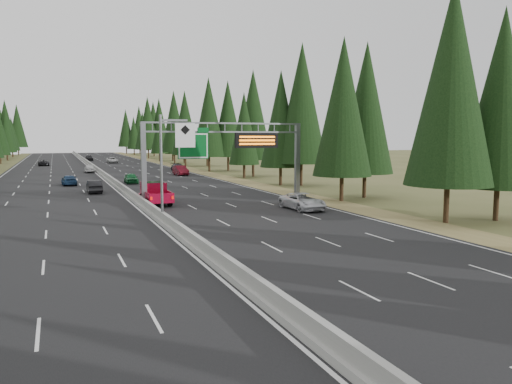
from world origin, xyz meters
The scene contains 18 objects.
ground centered at (0.00, 0.00, 0.00)m, with size 400.00×400.00×0.00m, color #464C23.
road centered at (0.00, 80.00, 0.04)m, with size 32.00×260.00×0.08m, color black.
shoulder_right centered at (17.80, 80.00, 0.03)m, with size 3.60×260.00×0.06m, color olive.
median_barrier centered at (0.00, 80.00, 0.41)m, with size 0.70×260.00×0.85m.
sign_gantry centered at (8.92, 34.88, 5.27)m, with size 16.75×0.98×7.80m.
hov_sign_pole centered at (0.58, 24.97, 4.72)m, with size 2.80×0.50×8.00m.
tree_row_right centered at (21.88, 75.69, 9.70)m, with size 11.74×243.34×18.79m.
silver_minivan centered at (12.87, 27.30, 0.81)m, with size 2.43×5.27×1.46m, color silver.
red_pickup centered at (1.50, 36.21, 1.22)m, with size 2.25×6.31×2.06m.
car_ahead_green centered at (2.49, 58.98, 0.79)m, with size 1.68×4.17×1.42m, color #145729.
car_ahead_dkred centered at (12.37, 71.02, 0.89)m, with size 1.72×4.93×1.62m, color #5B0D18.
car_ahead_dkgrey centered at (14.50, 81.96, 0.77)m, with size 1.94×4.78×1.39m, color black.
car_ahead_white centered at (6.06, 117.56, 0.78)m, with size 2.32×5.04×1.40m, color silver.
car_ahead_far centered at (1.50, 132.52, 0.88)m, with size 1.88×4.68×1.60m, color black.
car_onc_near centered at (-3.16, 48.31, 0.80)m, with size 1.53×4.39×1.45m, color black.
car_onc_blue centered at (-5.59, 59.31, 0.74)m, with size 1.86×4.57×1.32m, color navy.
car_onc_white centered at (-1.50, 83.69, 0.82)m, with size 1.75×4.35×1.48m, color #B5B5B5.
car_onc_far centered at (-9.62, 110.71, 0.77)m, with size 2.30×4.99×1.39m, color black.
Camera 1 is at (-7.26, -11.61, 6.41)m, focal length 35.00 mm.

